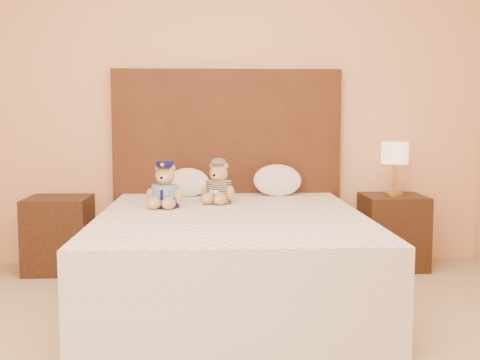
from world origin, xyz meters
The scene contains 9 objects.
bed centered at (0.00, 1.20, 0.28)m, with size 1.60×2.00×0.55m.
headboard centered at (0.00, 2.21, 0.75)m, with size 1.75×0.08×1.50m, color #4A2B16.
nightstand_left centered at (-1.25, 2.00, 0.28)m, with size 0.45×0.45×0.55m, color #3C2213.
nightstand_right centered at (1.25, 2.00, 0.28)m, with size 0.45×0.45×0.55m, color #3C2213.
lamp centered at (1.25, 2.00, 0.85)m, with size 0.20×0.20×0.40m.
teddy_police centered at (-0.42, 1.46, 0.70)m, with size 0.26×0.25×0.30m, color #B98C48, non-canonical shape.
teddy_prisoner centered at (-0.07, 1.64, 0.69)m, with size 0.25×0.24×0.29m, color #B98C48, non-canonical shape.
pillow_left centered at (-0.30, 2.03, 0.66)m, with size 0.32×0.21×0.23m, color white.
pillow_right centered at (0.37, 2.03, 0.68)m, with size 0.36×0.23×0.25m, color white.
Camera 1 is at (-0.12, -2.43, 1.14)m, focal length 45.00 mm.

